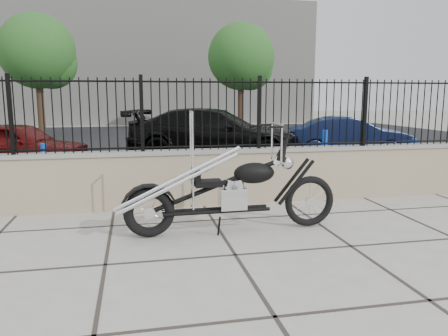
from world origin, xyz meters
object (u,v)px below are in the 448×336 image
object	(u,v)px
chopper_motorcycle	(228,172)
car_blue	(350,137)
car_red	(17,145)
car_black	(215,134)

from	to	relation	value
chopper_motorcycle	car_blue	world-z (taller)	chopper_motorcycle
chopper_motorcycle	car_red	xyz separation A→B (m)	(-4.19, 6.21, -0.24)
chopper_motorcycle	car_black	distance (m)	7.05
chopper_motorcycle	car_red	world-z (taller)	chopper_motorcycle
chopper_motorcycle	car_blue	size ratio (longest dim) A/B	0.76
car_blue	chopper_motorcycle	bearing A→B (deg)	159.24
chopper_motorcycle	car_black	xyz separation A→B (m)	(1.10, 6.96, -0.11)
car_black	car_red	bearing A→B (deg)	119.44
car_blue	car_black	bearing A→B (deg)	103.72
car_red	car_black	xyz separation A→B (m)	(5.28, 0.75, 0.13)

